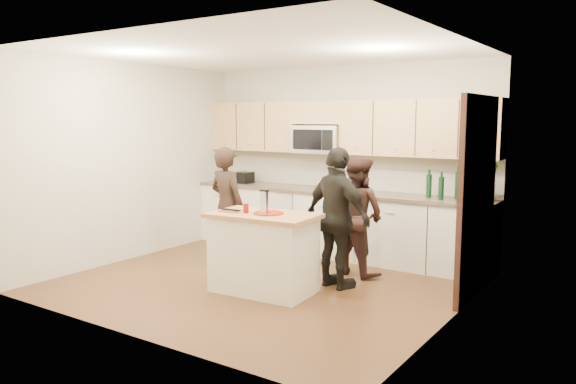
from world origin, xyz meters
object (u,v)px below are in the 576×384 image
Objects in this scene: island at (263,252)px; woman_left at (227,206)px; toaster at (243,177)px; woman_right at (337,218)px; woman_center at (358,215)px.

island is 1.37m from woman_left.
woman_left is at bearing 143.63° from island.
toaster is (-1.84, 1.95, 0.57)m from island.
woman_right reaches higher than woman_left.
woman_left is (-1.12, 0.71, 0.34)m from island.
toaster reaches higher than island.
woman_right is at bearing -28.71° from toaster.
island is at bearing 61.46° from woman_right.
woman_center is (2.38, -0.70, -0.28)m from toaster.
woman_center reaches higher than toaster.
woman_left is 1.75m from woman_center.
island is 4.23× the size of toaster.
woman_right is (0.61, 0.61, 0.36)m from island.
woman_left reaches higher than toaster.
toaster is at bearing -0.76° from woman_center.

